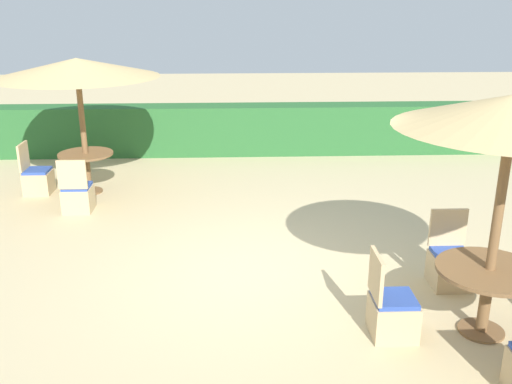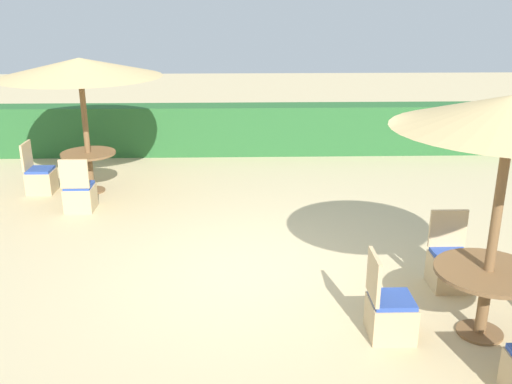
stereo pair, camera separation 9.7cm
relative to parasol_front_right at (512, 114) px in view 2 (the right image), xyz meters
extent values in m
plane|color=#C6B284|center=(-2.31, 1.46, -2.36)|extent=(40.00, 40.00, 0.00)
cube|color=#28602D|center=(-2.31, 7.40, -1.81)|extent=(13.00, 0.70, 1.10)
cylinder|color=brown|center=(0.00, 0.00, -1.13)|extent=(0.10, 0.10, 2.45)
cone|color=tan|center=(0.00, 0.00, 0.02)|extent=(2.23, 2.23, 0.32)
cylinder|color=brown|center=(0.00, 0.00, -2.34)|extent=(0.48, 0.48, 0.03)
cylinder|color=brown|center=(0.00, 0.00, -2.00)|extent=(0.12, 0.12, 0.71)
cylinder|color=brown|center=(0.00, 0.00, -1.63)|extent=(1.09, 1.09, 0.04)
cube|color=tan|center=(-0.96, 0.00, -2.16)|extent=(0.46, 0.46, 0.40)
cube|color=#2D4CA8|center=(-0.96, 0.00, -1.93)|extent=(0.42, 0.42, 0.05)
cube|color=tan|center=(-1.17, 0.00, -1.67)|extent=(0.04, 0.46, 0.48)
cube|color=tan|center=(0.02, 1.03, -2.16)|extent=(0.46, 0.46, 0.40)
cube|color=#2D4CA8|center=(0.02, 1.03, -1.93)|extent=(0.42, 0.42, 0.05)
cube|color=tan|center=(0.02, 1.24, -1.67)|extent=(0.46, 0.04, 0.48)
cylinder|color=brown|center=(-5.25, 4.80, -1.20)|extent=(0.10, 0.10, 2.32)
cone|color=tan|center=(-5.25, 4.80, -0.12)|extent=(2.81, 2.81, 0.32)
cylinder|color=brown|center=(-5.25, 4.80, -2.34)|extent=(0.48, 0.48, 0.03)
cylinder|color=brown|center=(-5.25, 4.80, -2.01)|extent=(0.12, 0.12, 0.70)
cylinder|color=brown|center=(-5.25, 4.80, -1.64)|extent=(0.97, 0.97, 0.04)
cube|color=tan|center=(-6.13, 4.78, -2.16)|extent=(0.46, 0.46, 0.40)
cube|color=#2D4CA8|center=(-6.13, 4.78, -1.93)|extent=(0.42, 0.42, 0.05)
cube|color=tan|center=(-6.34, 4.78, -1.67)|extent=(0.04, 0.46, 0.48)
cube|color=tan|center=(-5.19, 3.85, -2.16)|extent=(0.46, 0.46, 0.40)
cube|color=#2D4CA8|center=(-5.19, 3.85, -1.93)|extent=(0.42, 0.42, 0.05)
cube|color=tan|center=(-5.19, 3.64, -1.67)|extent=(0.46, 0.04, 0.48)
camera|label=1|loc=(-2.61, -5.15, 1.04)|focal=40.00mm
camera|label=2|loc=(-2.52, -5.15, 1.04)|focal=40.00mm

